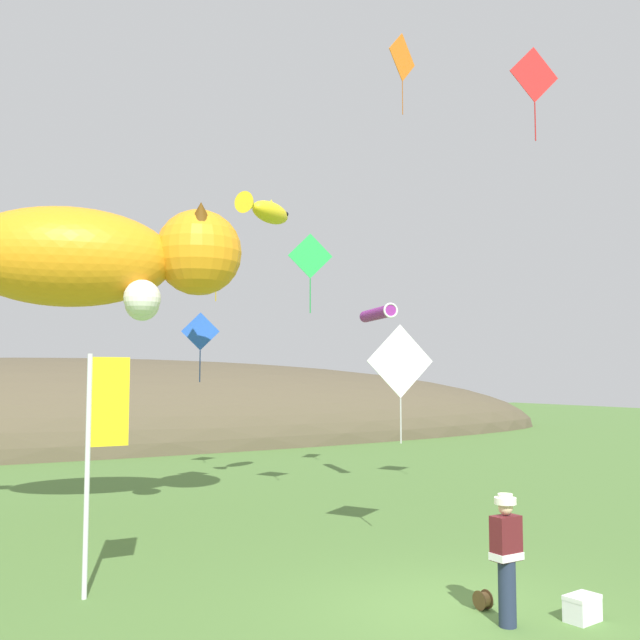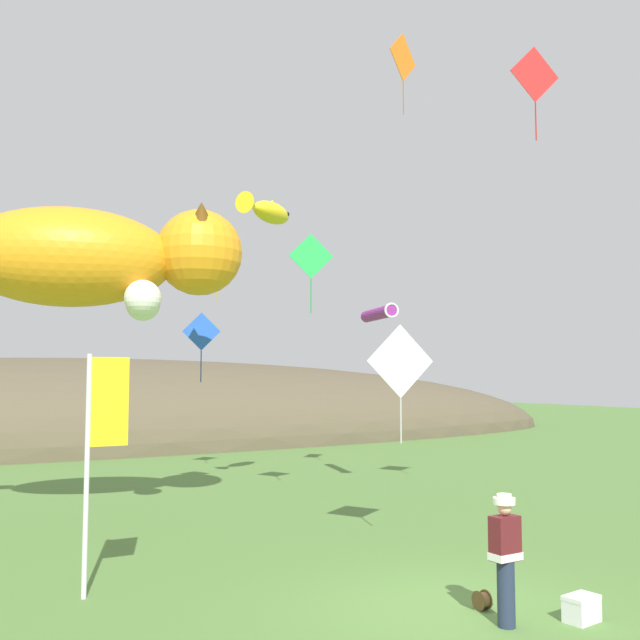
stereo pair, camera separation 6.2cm
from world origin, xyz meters
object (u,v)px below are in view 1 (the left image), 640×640
Objects in this scene: kite_giant_cat at (97,259)px; kite_fish_windsock at (266,211)px; kite_tube_streamer at (378,314)px; kite_diamond_gold at (216,256)px; kite_spool at (483,600)px; kite_diamond_green at (310,257)px; kite_diamond_red at (534,75)px; kite_diamond_white at (400,362)px; festival_attendant at (506,555)px; festival_banner_pole at (99,437)px; kite_diamond_blue at (200,332)px; kite_diamond_orange at (402,58)px; picnic_cooler at (582,608)px.

kite_fish_windsock is (4.68, 0.82, 1.84)m from kite_giant_cat.
kite_diamond_gold reaches higher than kite_tube_streamer.
kite_spool is 0.14× the size of kite_diamond_gold.
kite_diamond_gold is 0.98× the size of kite_diamond_green.
kite_tube_streamer is 3.66m from kite_diamond_green.
kite_diamond_red reaches higher than kite_diamond_green.
kite_diamond_red is at bearing -57.47° from kite_fish_windsock.
kite_spool is at bearing -145.30° from kite_diamond_red.
kite_spool is 0.12× the size of kite_diamond_white.
festival_banner_pole is (-4.61, 4.05, 1.49)m from festival_attendant.
kite_giant_cat is 4.21× the size of kite_diamond_green.
kite_diamond_white is at bearing 175.49° from kite_diamond_red.
kite_diamond_blue is at bearing 36.69° from kite_giant_cat.
kite_diamond_red is 0.99× the size of kite_diamond_orange.
kite_diamond_green is (-3.10, -1.51, 1.23)m from kite_tube_streamer.
kite_diamond_gold reaches higher than kite_diamond_white.
kite_diamond_blue is 4.17m from kite_diamond_green.
kite_diamond_gold is at bearing 92.77° from kite_fish_windsock.
kite_diamond_orange is 9.11m from kite_diamond_white.
kite_spool is 12.09m from kite_diamond_blue.
kite_giant_cat reaches higher than kite_diamond_blue.
kite_spool is at bearing -66.11° from kite_giant_cat.
festival_banner_pole is 1.80× the size of kite_diamond_green.
festival_banner_pole is 9.97m from kite_fish_windsock.
kite_spool is (0.19, 0.70, -0.81)m from festival_attendant.
kite_spool is 1.36m from picnic_cooler.
picnic_cooler is at bearing -89.32° from kite_diamond_gold.
kite_spool is 11.17m from kite_giant_cat.
kite_diamond_blue is (-4.88, 1.80, -0.60)m from kite_tube_streamer.
kite_diamond_white is at bearing -87.21° from kite_diamond_gold.
kite_fish_windsock is at bearing 110.02° from kite_diamond_green.
kite_tube_streamer is 1.13× the size of kite_diamond_gold.
kite_diamond_white reaches higher than kite_spool.
kite_diamond_red is at bearing -71.31° from kite_diamond_orange.
kite_tube_streamer is at bearing 70.53° from kite_diamond_orange.
festival_attendant is 11.26m from kite_giant_cat.
kite_diamond_blue is at bearing 95.66° from picnic_cooler.
kite_giant_cat is 3.94× the size of kite_diamond_red.
picnic_cooler is 11.68m from kite_diamond_red.
kite_diamond_orange is (3.78, 7.50, 10.89)m from festival_attendant.
kite_diamond_green is at bearing 36.22° from festival_banner_pole.
kite_spool is 11.69m from kite_diamond_red.
kite_fish_windsock is 4.55m from kite_tube_streamer.
kite_diamond_gold is (-3.82, 3.37, 1.93)m from kite_tube_streamer.
kite_diamond_green is (6.22, 4.56, 4.03)m from festival_banner_pole.
picnic_cooler is 12.20m from kite_tube_streamer.
kite_diamond_gold is at bearing 86.24° from festival_attendant.
kite_fish_windsock is at bearing 90.01° from picnic_cooler.
kite_giant_cat is 8.42m from kite_tube_streamer.
kite_tube_streamer is (4.71, 10.12, 4.29)m from festival_attendant.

